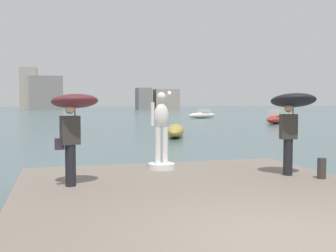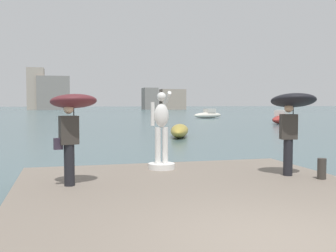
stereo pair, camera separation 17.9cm
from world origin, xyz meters
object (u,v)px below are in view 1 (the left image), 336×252
(onlooker_left, at_px, (73,113))
(onlooker_right, at_px, (292,109))
(statue_white_figure, at_px, (161,138))
(boat_rightward, at_px, (176,131))
(mooring_bollard, at_px, (322,168))
(boat_mid, at_px, (202,115))
(boat_leftward, at_px, (277,118))

(onlooker_left, relative_size, onlooker_right, 0.97)
(statue_white_figure, height_order, onlooker_right, statue_white_figure)
(boat_rightward, bearing_deg, onlooker_right, -96.39)
(onlooker_right, xyz_separation_m, mooring_bollard, (0.41, -0.61, -1.36))
(statue_white_figure, relative_size, mooring_bollard, 4.31)
(mooring_bollard, bearing_deg, boat_mid, 73.00)
(statue_white_figure, xyz_separation_m, onlooker_left, (-2.32, -1.59, 0.72))
(boat_mid, height_order, boat_rightward, boat_mid)
(statue_white_figure, xyz_separation_m, boat_rightward, (4.60, 14.17, -0.82))
(statue_white_figure, height_order, boat_leftward, statue_white_figure)
(onlooker_right, distance_m, boat_rightward, 16.06)
(onlooker_right, height_order, boat_mid, onlooker_right)
(boat_mid, xyz_separation_m, boat_leftward, (2.36, -15.87, 0.03))
(onlooker_left, distance_m, boat_rightward, 17.28)
(onlooker_right, xyz_separation_m, boat_rightward, (1.78, 15.88, -1.60))
(statue_white_figure, relative_size, onlooker_right, 1.01)
(onlooker_right, bearing_deg, statue_white_figure, 148.78)
(mooring_bollard, distance_m, boat_mid, 47.41)
(onlooker_left, bearing_deg, statue_white_figure, 34.44)
(statue_white_figure, bearing_deg, mooring_bollard, -35.70)
(onlooker_right, relative_size, mooring_bollard, 4.26)
(onlooker_left, relative_size, mooring_bollard, 4.13)
(onlooker_right, bearing_deg, boat_leftward, 60.05)
(onlooker_right, height_order, boat_leftward, onlooker_right)
(statue_white_figure, xyz_separation_m, onlooker_right, (2.82, -1.71, 0.79))
(statue_white_figure, height_order, mooring_bollard, statue_white_figure)
(statue_white_figure, distance_m, boat_leftward, 33.40)
(onlooker_right, relative_size, boat_mid, 0.42)
(boat_leftward, height_order, boat_rightward, boat_leftward)
(statue_white_figure, distance_m, mooring_bollard, 4.02)
(statue_white_figure, bearing_deg, boat_mid, 68.34)
(mooring_bollard, height_order, boat_leftward, boat_leftward)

